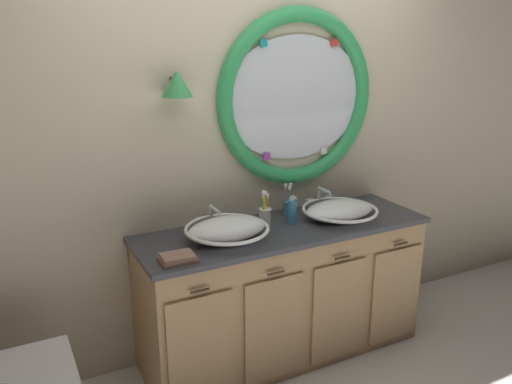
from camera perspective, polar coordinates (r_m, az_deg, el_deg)
name	(u,v)px	position (r m, az deg, el deg)	size (l,w,h in m)	color
ground_plane	(299,376)	(3.29, 4.70, -19.43)	(14.00, 14.00, 0.00)	silver
back_wall_assembly	(257,138)	(3.22, 0.11, 5.87)	(6.40, 0.26, 2.60)	beige
vanity_counter	(283,291)	(3.28, 2.97, -10.72)	(1.78, 0.59, 0.85)	tan
sink_basin_left	(227,229)	(2.90, -3.20, -4.05)	(0.47, 0.47, 0.12)	white
sink_basin_right	(340,210)	(3.27, 9.16, -1.94)	(0.47, 0.47, 0.10)	white
faucet_set_left	(212,218)	(3.09, -4.86, -2.84)	(0.21, 0.15, 0.14)	silver
faucet_set_right	(320,199)	(3.43, 7.01, -0.80)	(0.20, 0.14, 0.14)	silver
toothbrush_holder_left	(265,215)	(3.11, 0.99, -2.53)	(0.08, 0.08, 0.22)	white
toothbrush_holder_right	(289,206)	(3.28, 3.59, -1.59)	(0.09, 0.09, 0.21)	slate
soap_dispenser	(292,211)	(3.14, 3.97, -2.08)	(0.05, 0.06, 0.18)	#388EBC
folded_hand_towel	(178,258)	(2.67, -8.55, -7.15)	(0.18, 0.13, 0.04)	#936B56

